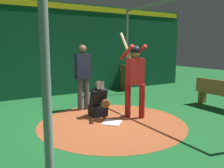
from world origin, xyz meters
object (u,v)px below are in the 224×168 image
(bench, at_px, (221,94))
(baseball_0, at_px, (122,115))
(home_plate, at_px, (112,122))
(umpire, at_px, (83,73))
(batter, at_px, (135,74))
(bat_rack, at_px, (123,78))
(catcher, at_px, (99,102))

(bench, relative_size, baseball_0, 22.31)
(home_plate, xyz_separation_m, baseball_0, (-0.32, 0.50, 0.03))
(home_plate, relative_size, umpire, 0.22)
(home_plate, bearing_deg, batter, 97.14)
(baseball_0, bearing_deg, batter, 44.12)
(bat_rack, bearing_deg, bench, 10.04)
(batter, xyz_separation_m, bat_rack, (-3.58, 2.00, -0.64))
(home_plate, height_order, bat_rack, bat_rack)
(home_plate, relative_size, catcher, 0.44)
(bench, bearing_deg, baseball_0, -105.18)
(batter, distance_m, bat_rack, 4.15)
(home_plate, distance_m, bat_rack, 4.60)
(home_plate, bearing_deg, catcher, -179.19)
(batter, bearing_deg, catcher, -128.28)
(bench, distance_m, baseball_0, 3.10)
(batter, xyz_separation_m, bench, (0.57, 2.74, -0.69))
(umpire, relative_size, bat_rack, 1.58)
(home_plate, bearing_deg, bench, 82.07)
(batter, relative_size, baseball_0, 29.41)
(batter, relative_size, bat_rack, 1.84)
(bat_rack, bearing_deg, batter, -29.21)
(bat_rack, xyz_separation_m, baseball_0, (3.35, -2.23, -0.45))
(batter, height_order, bat_rack, batter)
(home_plate, distance_m, baseball_0, 0.59)
(home_plate, xyz_separation_m, bench, (0.48, 3.46, 0.43))
(home_plate, height_order, umpire, umpire)
(umpire, height_order, bat_rack, umpire)
(umpire, distance_m, bench, 4.11)
(bat_rack, height_order, bench, bat_rack)
(batter, relative_size, bench, 1.32)
(home_plate, relative_size, baseball_0, 5.68)
(batter, height_order, catcher, batter)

